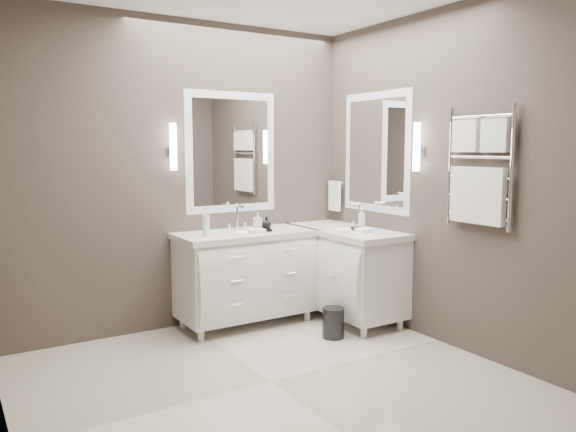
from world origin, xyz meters
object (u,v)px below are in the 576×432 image
waste_bin (333,323)px  vanity_back (246,271)px  vanity_right (345,267)px  towel_ladder (479,175)px

waste_bin → vanity_back: bearing=122.0°
vanity_back → waste_bin: bearing=-58.0°
vanity_back → vanity_right: 0.93m
vanity_right → towel_ladder: bearing=-80.2°
towel_ladder → waste_bin: 1.68m
vanity_right → towel_ladder: towel_ladder is taller
vanity_back → waste_bin: vanity_back is taller
vanity_right → waste_bin: 0.68m
vanity_back → waste_bin: (0.45, -0.72, -0.36)m
vanity_right → waste_bin: bearing=-137.1°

